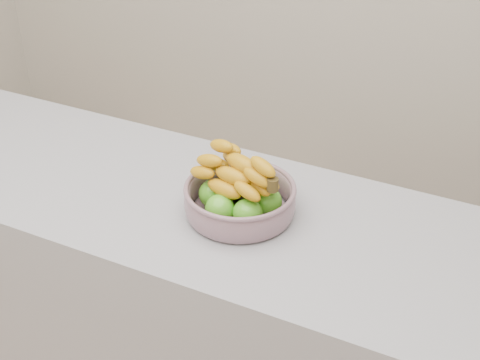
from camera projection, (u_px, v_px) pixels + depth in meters
The scene contains 2 objects.
counter at pixel (173, 316), 2.01m from camera, with size 2.00×0.60×0.90m, color #A3A3AC.
fruit_bowl at pixel (240, 196), 1.66m from camera, with size 0.28×0.28×0.17m.
Camera 1 is at (0.83, -0.83, 1.88)m, focal length 50.00 mm.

